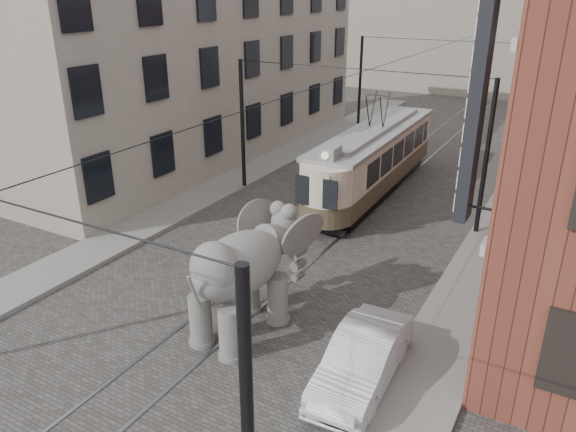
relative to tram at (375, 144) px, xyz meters
The scene contains 10 objects.
ground 8.95m from the tram, 89.15° to the right, with size 120.00×120.00×0.00m, color #4A4744.
tram_rails 8.95m from the tram, 89.15° to the right, with size 1.54×80.00×0.02m, color slate, non-canonical shape.
sidewalk_right 10.83m from the tram, 54.71° to the right, with size 2.00×60.00×0.15m, color slate.
sidewalk_left 10.97m from the tram, 126.35° to the right, with size 2.00×60.00×0.15m, color slate.
stucco_building 11.29m from the tram, behind, with size 7.00×24.00×10.00m, color gray.
distant_block 31.70m from the tram, 89.77° to the left, with size 28.00×10.00×14.00m, color gray.
catenary 3.73m from the tram, 91.13° to the right, with size 11.00×30.20×6.00m, color black, non-canonical shape.
tram is the anchor object (origin of this frame).
elephant 12.66m from the tram, 85.38° to the right, with size 2.93×5.31×3.25m, color #65625D, non-canonical shape.
parked_car 13.90m from the tram, 69.78° to the right, with size 1.43×4.07×1.34m, color silver.
Camera 1 is at (8.42, -14.63, 8.94)m, focal length 34.36 mm.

